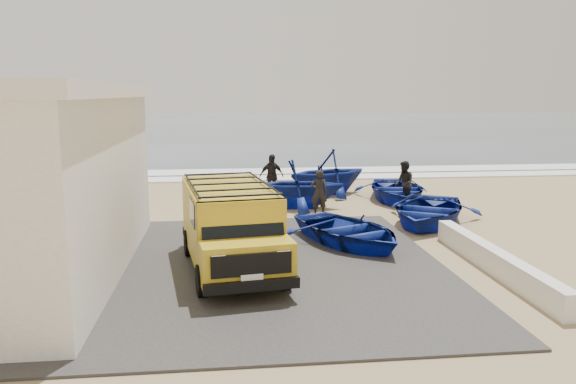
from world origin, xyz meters
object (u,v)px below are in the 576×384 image
fisherman_back (272,176)px  fisherman_front (319,193)px  boat_mid_right (396,190)px  van (230,224)px  parapet (494,261)px  boat_near_left (348,231)px  boat_near_right (428,210)px  fisherman_middle (404,183)px  boat_mid_left (297,184)px  boat_far_left (328,172)px

fisherman_back → fisherman_front: bearing=-86.5°
boat_mid_right → van: bearing=-121.4°
parapet → fisherman_back: (-4.32, 10.00, 0.59)m
fisherman_front → boat_mid_right: bearing=-141.8°
boat_near_left → fisherman_back: bearing=77.5°
boat_near_right → fisherman_back: fisherman_back is taller
boat_near_left → fisherman_back: size_ratio=2.29×
van → boat_near_right: (6.25, 3.99, -0.65)m
fisherman_front → fisherman_middle: size_ratio=0.94×
boat_mid_left → boat_near_left: bearing=-165.5°
fisherman_front → boat_mid_left: bearing=-61.6°
parapet → boat_mid_left: 8.66m
boat_near_right → fisherman_middle: 3.02m
boat_mid_left → boat_far_left: size_ratio=0.94×
parapet → fisherman_back: fisherman_back is taller
boat_mid_right → fisherman_back: (-4.72, 1.21, 0.43)m
van → fisherman_middle: (6.44, 6.98, -0.28)m
boat_mid_right → fisherman_back: bearing=173.5°
parapet → boat_mid_right: 8.79m
boat_near_left → fisherman_middle: (3.24, 5.20, 0.41)m
boat_far_left → fisherman_middle: boat_far_left is taller
boat_near_right → fisherman_front: bearing=-176.7°
van → fisherman_front: 6.43m
parapet → fisherman_front: fisherman_front is taller
parapet → boat_near_right: 4.90m
boat_mid_right → fisherman_middle: bearing=-82.2°
boat_mid_right → boat_far_left: size_ratio=1.19×
parapet → boat_near_right: boat_near_right is taller
boat_near_left → parapet: bearing=-67.2°
van → boat_mid_left: van is taller
fisherman_middle → boat_near_right: bearing=-3.0°
boat_near_left → boat_far_left: (0.87, 7.78, 0.52)m
fisherman_middle → parapet: bearing=-2.3°
boat_mid_left → boat_near_right: bearing=-121.7°
boat_far_left → boat_mid_right: bearing=29.9°
boat_near_right → boat_far_left: 6.01m
parapet → boat_mid_left: boat_mid_left is taller
boat_mid_left → fisherman_back: bearing=25.8°
van → fisherman_middle: van is taller
boat_mid_right → boat_far_left: 2.95m
parapet → boat_far_left: bearing=100.7°
van → boat_far_left: size_ratio=1.41×
van → boat_mid_left: size_ratio=1.51×
boat_mid_right → fisherman_front: (-3.39, -2.24, 0.34)m
van → boat_near_left: (3.20, 1.79, -0.69)m
van → boat_far_left: bearing=58.5°
parapet → boat_mid_left: bearing=114.5°
van → parapet: bearing=-16.9°
boat_mid_right → fisherman_front: bearing=-138.8°
van → fisherman_front: (3.05, 5.65, -0.32)m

